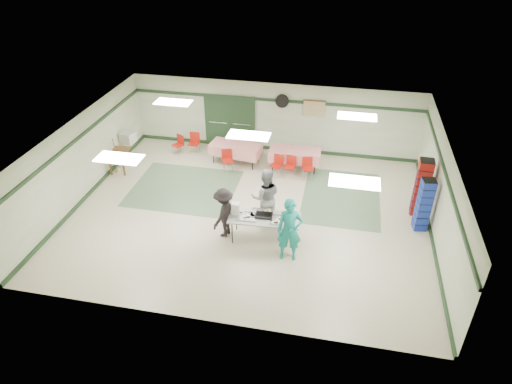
% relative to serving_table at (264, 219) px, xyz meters
% --- Properties ---
extents(floor, '(11.00, 11.00, 0.00)m').
position_rel_serving_table_xyz_m(floor, '(-0.70, 1.20, -0.72)').
color(floor, beige).
rests_on(floor, ground).
extents(ceiling, '(11.00, 11.00, 0.00)m').
position_rel_serving_table_xyz_m(ceiling, '(-0.70, 1.20, 1.98)').
color(ceiling, white).
rests_on(ceiling, wall_back).
extents(wall_back, '(11.00, 0.00, 11.00)m').
position_rel_serving_table_xyz_m(wall_back, '(-0.70, 5.70, 0.63)').
color(wall_back, beige).
rests_on(wall_back, floor).
extents(wall_front, '(11.00, 0.00, 11.00)m').
position_rel_serving_table_xyz_m(wall_front, '(-0.70, -3.30, 0.63)').
color(wall_front, beige).
rests_on(wall_front, floor).
extents(wall_left, '(0.00, 9.00, 9.00)m').
position_rel_serving_table_xyz_m(wall_left, '(-6.20, 1.20, 0.63)').
color(wall_left, beige).
rests_on(wall_left, floor).
extents(wall_right, '(0.00, 9.00, 9.00)m').
position_rel_serving_table_xyz_m(wall_right, '(4.80, 1.20, 0.63)').
color(wall_right, beige).
rests_on(wall_right, floor).
extents(trim_back, '(11.00, 0.06, 0.10)m').
position_rel_serving_table_xyz_m(trim_back, '(-0.70, 5.67, 1.33)').
color(trim_back, '#1D361E').
rests_on(trim_back, wall_back).
extents(baseboard_back, '(11.00, 0.06, 0.12)m').
position_rel_serving_table_xyz_m(baseboard_back, '(-0.70, 5.67, -0.66)').
color(baseboard_back, '#1D361E').
rests_on(baseboard_back, floor).
extents(trim_left, '(0.06, 9.00, 0.10)m').
position_rel_serving_table_xyz_m(trim_left, '(-6.17, 1.20, 1.33)').
color(trim_left, '#1D361E').
rests_on(trim_left, wall_back).
extents(baseboard_left, '(0.06, 9.00, 0.12)m').
position_rel_serving_table_xyz_m(baseboard_left, '(-6.17, 1.20, -0.66)').
color(baseboard_left, '#1D361E').
rests_on(baseboard_left, floor).
extents(trim_right, '(0.06, 9.00, 0.10)m').
position_rel_serving_table_xyz_m(trim_right, '(4.77, 1.20, 1.33)').
color(trim_right, '#1D361E').
rests_on(trim_right, wall_back).
extents(baseboard_right, '(0.06, 9.00, 0.12)m').
position_rel_serving_table_xyz_m(baseboard_right, '(4.77, 1.20, -0.66)').
color(baseboard_right, '#1D361E').
rests_on(baseboard_right, floor).
extents(green_patch_a, '(3.50, 3.00, 0.01)m').
position_rel_serving_table_xyz_m(green_patch_a, '(-3.20, 2.20, -0.72)').
color(green_patch_a, '#5A7A59').
rests_on(green_patch_a, floor).
extents(green_patch_b, '(2.50, 3.50, 0.01)m').
position_rel_serving_table_xyz_m(green_patch_b, '(2.10, 2.70, -0.72)').
color(green_patch_b, '#5A7A59').
rests_on(green_patch_b, floor).
extents(double_door_left, '(0.90, 0.06, 2.10)m').
position_rel_serving_table_xyz_m(double_door_left, '(-2.90, 5.64, 0.33)').
color(double_door_left, '#999C99').
rests_on(double_door_left, floor).
extents(double_door_right, '(0.90, 0.06, 2.10)m').
position_rel_serving_table_xyz_m(double_door_right, '(-1.95, 5.64, 0.33)').
color(double_door_right, '#999C99').
rests_on(double_door_right, floor).
extents(door_frame, '(2.00, 0.03, 2.15)m').
position_rel_serving_table_xyz_m(door_frame, '(-2.43, 5.62, 0.33)').
color(door_frame, '#1D361E').
rests_on(door_frame, floor).
extents(wall_fan, '(0.50, 0.10, 0.50)m').
position_rel_serving_table_xyz_m(wall_fan, '(-0.40, 5.64, 1.33)').
color(wall_fan, black).
rests_on(wall_fan, wall_back).
extents(scroll_banner, '(0.80, 0.02, 0.60)m').
position_rel_serving_table_xyz_m(scroll_banner, '(0.80, 5.64, 1.13)').
color(scroll_banner, tan).
rests_on(scroll_banner, wall_back).
extents(serving_table, '(2.06, 0.93, 0.76)m').
position_rel_serving_table_xyz_m(serving_table, '(0.00, 0.00, 0.00)').
color(serving_table, '#A1A29D').
rests_on(serving_table, floor).
extents(sheet_tray_right, '(0.66, 0.52, 0.02)m').
position_rel_serving_table_xyz_m(sheet_tray_right, '(0.51, -0.06, 0.05)').
color(sheet_tray_right, silver).
rests_on(sheet_tray_right, serving_table).
extents(sheet_tray_mid, '(0.65, 0.51, 0.02)m').
position_rel_serving_table_xyz_m(sheet_tray_mid, '(-0.12, 0.16, 0.05)').
color(sheet_tray_mid, silver).
rests_on(sheet_tray_mid, serving_table).
extents(sheet_tray_left, '(0.62, 0.48, 0.02)m').
position_rel_serving_table_xyz_m(sheet_tray_left, '(-0.49, -0.08, 0.05)').
color(sheet_tray_left, silver).
rests_on(sheet_tray_left, serving_table).
extents(baking_pan, '(0.51, 0.33, 0.08)m').
position_rel_serving_table_xyz_m(baking_pan, '(-0.02, 0.04, 0.08)').
color(baking_pan, black).
rests_on(baking_pan, serving_table).
extents(foam_box_stack, '(0.23, 0.22, 0.36)m').
position_rel_serving_table_xyz_m(foam_box_stack, '(-0.83, 0.02, 0.22)').
color(foam_box_stack, white).
rests_on(foam_box_stack, serving_table).
extents(volunteer_teal, '(0.72, 0.52, 1.86)m').
position_rel_serving_table_xyz_m(volunteer_teal, '(0.80, -0.67, 0.21)').
color(volunteer_teal, '#13857E').
rests_on(volunteer_teal, floor).
extents(volunteer_grey, '(1.04, 0.89, 1.85)m').
position_rel_serving_table_xyz_m(volunteer_grey, '(-0.12, 0.79, 0.21)').
color(volunteer_grey, gray).
rests_on(volunteer_grey, floor).
extents(volunteer_dark, '(0.82, 1.12, 1.55)m').
position_rel_serving_table_xyz_m(volunteer_dark, '(-1.17, -0.02, 0.06)').
color(volunteer_dark, black).
rests_on(volunteer_dark, floor).
extents(dining_table_a, '(1.83, 0.82, 0.77)m').
position_rel_serving_table_xyz_m(dining_table_a, '(0.31, 4.32, -0.15)').
color(dining_table_a, red).
rests_on(dining_table_a, floor).
extents(dining_table_b, '(1.96, 1.09, 0.77)m').
position_rel_serving_table_xyz_m(dining_table_b, '(-1.89, 4.32, -0.15)').
color(dining_table_b, red).
rests_on(dining_table_b, floor).
extents(chair_a, '(0.43, 0.43, 0.77)m').
position_rel_serving_table_xyz_m(chair_a, '(0.24, 3.75, -0.25)').
color(chair_a, '#B3230E').
rests_on(chair_a, floor).
extents(chair_b, '(0.46, 0.47, 0.77)m').
position_rel_serving_table_xyz_m(chair_b, '(-0.23, 3.74, -0.25)').
color(chair_b, '#B3230E').
rests_on(chair_b, floor).
extents(chair_c, '(0.46, 0.46, 0.79)m').
position_rel_serving_table_xyz_m(chair_c, '(0.84, 3.75, -0.24)').
color(chair_c, '#B3230E').
rests_on(chair_c, floor).
extents(chair_d, '(0.49, 0.49, 0.80)m').
position_rel_serving_table_xyz_m(chair_d, '(-2.06, 3.75, -0.23)').
color(chair_d, '#B3230E').
rests_on(chair_d, floor).
extents(chair_loose_a, '(0.39, 0.40, 0.83)m').
position_rel_serving_table_xyz_m(chair_loose_a, '(-3.65, 4.80, -0.21)').
color(chair_loose_a, '#B3230E').
rests_on(chair_loose_a, floor).
extents(chair_loose_b, '(0.49, 0.49, 0.77)m').
position_rel_serving_table_xyz_m(chair_loose_b, '(-4.20, 4.59, -0.25)').
color(chair_loose_b, '#B3230E').
rests_on(chair_loose_b, floor).
extents(crate_stack_blue_a, '(0.47, 0.47, 1.57)m').
position_rel_serving_table_xyz_m(crate_stack_blue_a, '(4.45, 2.29, 0.07)').
color(crate_stack_blue_a, '#1B41A6').
rests_on(crate_stack_blue_a, floor).
extents(crate_stack_red, '(0.43, 0.43, 1.89)m').
position_rel_serving_table_xyz_m(crate_stack_red, '(4.45, 2.24, 0.22)').
color(crate_stack_red, '#A41011').
rests_on(crate_stack_red, floor).
extents(crate_stack_blue_b, '(0.42, 0.42, 1.69)m').
position_rel_serving_table_xyz_m(crate_stack_blue_b, '(4.45, 1.43, 0.12)').
color(crate_stack_blue_b, '#1B41A6').
rests_on(crate_stack_blue_b, floor).
extents(printer_table, '(0.68, 0.97, 0.74)m').
position_rel_serving_table_xyz_m(printer_table, '(-5.85, 2.96, -0.08)').
color(printer_table, brown).
rests_on(printer_table, floor).
extents(office_printer, '(0.57, 0.53, 0.38)m').
position_rel_serving_table_xyz_m(office_printer, '(-5.85, 3.76, 0.22)').
color(office_printer, '#B8B8B3').
rests_on(office_printer, printer_table).
extents(broom, '(0.06, 0.21, 1.30)m').
position_rel_serving_table_xyz_m(broom, '(-5.93, 2.90, -0.04)').
color(broom, brown).
rests_on(broom, floor).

